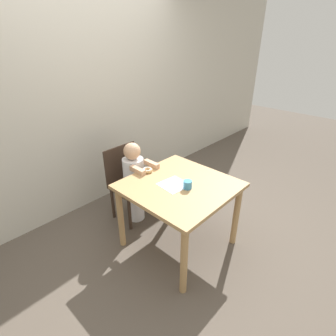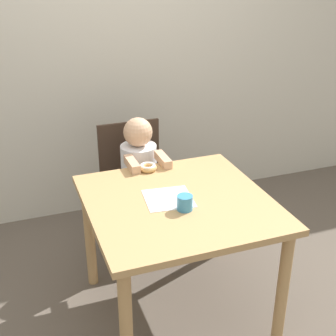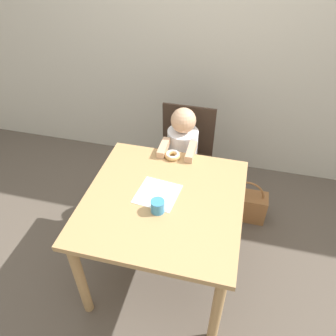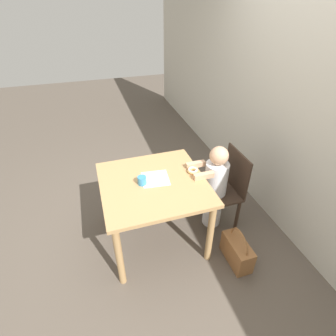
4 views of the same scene
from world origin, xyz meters
name	(u,v)px [view 2 (image 2 of 4)]	position (x,y,z in m)	size (l,w,h in m)	color
ground_plane	(177,309)	(0.00, 0.00, 0.00)	(12.00, 12.00, 0.00)	brown
wall_back	(110,46)	(0.00, 1.34, 1.25)	(8.00, 0.05, 2.50)	beige
dining_table	(178,218)	(0.00, 0.00, 0.61)	(0.92, 0.93, 0.71)	tan
chair	(135,185)	(-0.02, 0.75, 0.44)	(0.42, 0.37, 0.85)	#38281E
child_figure	(140,186)	(-0.02, 0.63, 0.49)	(0.24, 0.39, 0.95)	white
donut	(148,167)	(-0.04, 0.39, 0.73)	(0.11, 0.11, 0.04)	tan
napkin	(168,198)	(-0.04, 0.03, 0.71)	(0.26, 0.26, 0.00)	white
handbag	(211,218)	(0.51, 0.65, 0.13)	(0.35, 0.16, 0.38)	brown
cup	(185,203)	(-0.01, -0.10, 0.75)	(0.08, 0.08, 0.08)	teal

